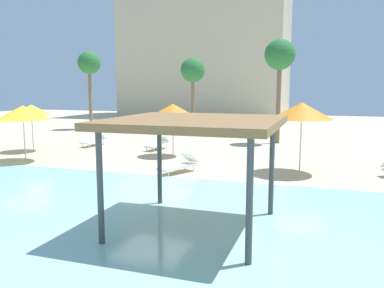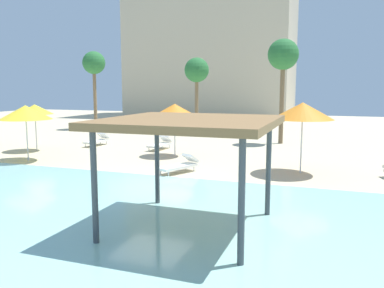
{
  "view_description": "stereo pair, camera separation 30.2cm",
  "coord_description": "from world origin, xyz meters",
  "px_view_note": "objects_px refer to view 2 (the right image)",
  "views": [
    {
      "loc": [
        5.77,
        -12.66,
        3.51
      ],
      "look_at": [
        0.84,
        2.0,
        1.3
      ],
      "focal_mm": 37.08,
      "sensor_mm": 36.0,
      "label": 1
    },
    {
      "loc": [
        6.05,
        -12.56,
        3.51
      ],
      "look_at": [
        0.84,
        2.0,
        1.3
      ],
      "focal_mm": 37.08,
      "sensor_mm": 36.0,
      "label": 2
    }
  ],
  "objects_px": {
    "palm_tree_2": "(197,72)",
    "beach_umbrella_orange_4": "(303,111)",
    "beach_umbrella_yellow_3": "(26,112)",
    "palm_tree_3": "(283,57)",
    "lounge_chair_2": "(98,140)",
    "lounge_chair_3": "(161,144)",
    "beach_umbrella_yellow_0": "(35,109)",
    "shade_pavilion": "(190,126)",
    "beach_umbrella_orange_1": "(175,109)",
    "lounge_chair_1": "(181,165)",
    "palm_tree_1": "(94,65)"
  },
  "relations": [
    {
      "from": "shade_pavilion",
      "to": "beach_umbrella_yellow_3",
      "type": "xyz_separation_m",
      "value": [
        -10.52,
        6.07,
        -0.25
      ]
    },
    {
      "from": "lounge_chair_1",
      "to": "beach_umbrella_orange_4",
      "type": "bearing_deg",
      "value": 133.89
    },
    {
      "from": "beach_umbrella_orange_1",
      "to": "lounge_chair_2",
      "type": "xyz_separation_m",
      "value": [
        -5.83,
        1.84,
        -2.08
      ]
    },
    {
      "from": "shade_pavilion",
      "to": "beach_umbrella_orange_1",
      "type": "xyz_separation_m",
      "value": [
        -4.42,
        9.84,
        -0.18
      ]
    },
    {
      "from": "lounge_chair_3",
      "to": "beach_umbrella_yellow_0",
      "type": "bearing_deg",
      "value": -58.92
    },
    {
      "from": "lounge_chair_3",
      "to": "beach_umbrella_orange_1",
      "type": "bearing_deg",
      "value": 49.54
    },
    {
      "from": "beach_umbrella_orange_1",
      "to": "lounge_chair_1",
      "type": "distance_m",
      "value": 4.65
    },
    {
      "from": "beach_umbrella_yellow_0",
      "to": "palm_tree_1",
      "type": "relative_size",
      "value": 0.4
    },
    {
      "from": "beach_umbrella_orange_4",
      "to": "lounge_chair_2",
      "type": "height_order",
      "value": "beach_umbrella_orange_4"
    },
    {
      "from": "shade_pavilion",
      "to": "palm_tree_1",
      "type": "relative_size",
      "value": 0.62
    },
    {
      "from": "beach_umbrella_orange_4",
      "to": "palm_tree_3",
      "type": "bearing_deg",
      "value": 102.39
    },
    {
      "from": "lounge_chair_1",
      "to": "lounge_chair_2",
      "type": "relative_size",
      "value": 1.02
    },
    {
      "from": "lounge_chair_2",
      "to": "palm_tree_3",
      "type": "relative_size",
      "value": 0.3
    },
    {
      "from": "palm_tree_2",
      "to": "palm_tree_3",
      "type": "bearing_deg",
      "value": -30.08
    },
    {
      "from": "shade_pavilion",
      "to": "palm_tree_1",
      "type": "distance_m",
      "value": 25.85
    },
    {
      "from": "beach_umbrella_yellow_3",
      "to": "lounge_chair_1",
      "type": "height_order",
      "value": "beach_umbrella_yellow_3"
    },
    {
      "from": "beach_umbrella_orange_4",
      "to": "beach_umbrella_yellow_0",
      "type": "bearing_deg",
      "value": 175.53
    },
    {
      "from": "shade_pavilion",
      "to": "lounge_chair_3",
      "type": "bearing_deg",
      "value": 117.36
    },
    {
      "from": "palm_tree_1",
      "to": "palm_tree_2",
      "type": "bearing_deg",
      "value": 1.59
    },
    {
      "from": "lounge_chair_2",
      "to": "palm_tree_1",
      "type": "relative_size",
      "value": 0.3
    },
    {
      "from": "lounge_chair_2",
      "to": "lounge_chair_3",
      "type": "relative_size",
      "value": 0.99
    },
    {
      "from": "beach_umbrella_yellow_0",
      "to": "palm_tree_1",
      "type": "height_order",
      "value": "palm_tree_1"
    },
    {
      "from": "beach_umbrella_orange_1",
      "to": "lounge_chair_3",
      "type": "relative_size",
      "value": 1.38
    },
    {
      "from": "beach_umbrella_orange_4",
      "to": "palm_tree_3",
      "type": "xyz_separation_m",
      "value": [
        -1.91,
        8.69,
        2.79
      ]
    },
    {
      "from": "beach_umbrella_yellow_3",
      "to": "beach_umbrella_orange_4",
      "type": "height_order",
      "value": "beach_umbrella_orange_4"
    },
    {
      "from": "lounge_chair_1",
      "to": "lounge_chair_2",
      "type": "xyz_separation_m",
      "value": [
        -7.61,
        5.59,
        0.0
      ]
    },
    {
      "from": "beach_umbrella_yellow_0",
      "to": "beach_umbrella_yellow_3",
      "type": "xyz_separation_m",
      "value": [
        1.82,
        -2.7,
        0.03
      ]
    },
    {
      "from": "palm_tree_1",
      "to": "palm_tree_2",
      "type": "relative_size",
      "value": 1.12
    },
    {
      "from": "palm_tree_1",
      "to": "shade_pavilion",
      "type": "bearing_deg",
      "value": -51.67
    },
    {
      "from": "beach_umbrella_yellow_0",
      "to": "beach_umbrella_yellow_3",
      "type": "bearing_deg",
      "value": -55.95
    },
    {
      "from": "beach_umbrella_yellow_0",
      "to": "lounge_chair_1",
      "type": "xyz_separation_m",
      "value": [
        9.7,
        -2.68,
        -1.98
      ]
    },
    {
      "from": "shade_pavilion",
      "to": "palm_tree_2",
      "type": "bearing_deg",
      "value": 108.62
    },
    {
      "from": "beach_umbrella_yellow_3",
      "to": "palm_tree_3",
      "type": "distance_m",
      "value": 15.12
    },
    {
      "from": "palm_tree_2",
      "to": "beach_umbrella_orange_4",
      "type": "bearing_deg",
      "value": -54.97
    },
    {
      "from": "beach_umbrella_orange_1",
      "to": "palm_tree_3",
      "type": "distance_m",
      "value": 8.48
    },
    {
      "from": "lounge_chair_3",
      "to": "beach_umbrella_yellow_3",
      "type": "bearing_deg",
      "value": -32.19
    },
    {
      "from": "beach_umbrella_yellow_0",
      "to": "beach_umbrella_yellow_3",
      "type": "relative_size",
      "value": 0.97
    },
    {
      "from": "lounge_chair_3",
      "to": "palm_tree_2",
      "type": "relative_size",
      "value": 0.34
    },
    {
      "from": "beach_umbrella_yellow_3",
      "to": "beach_umbrella_orange_4",
      "type": "xyz_separation_m",
      "value": [
        12.59,
        1.57,
        0.23
      ]
    },
    {
      "from": "beach_umbrella_yellow_3",
      "to": "palm_tree_3",
      "type": "height_order",
      "value": "palm_tree_3"
    },
    {
      "from": "lounge_chair_3",
      "to": "lounge_chair_1",
      "type": "bearing_deg",
      "value": 38.74
    },
    {
      "from": "lounge_chair_1",
      "to": "palm_tree_3",
      "type": "bearing_deg",
      "value": -169.68
    },
    {
      "from": "beach_umbrella_yellow_3",
      "to": "palm_tree_1",
      "type": "relative_size",
      "value": 0.41
    },
    {
      "from": "lounge_chair_1",
      "to": "palm_tree_1",
      "type": "bearing_deg",
      "value": -110.99
    },
    {
      "from": "beach_umbrella_yellow_3",
      "to": "lounge_chair_2",
      "type": "height_order",
      "value": "beach_umbrella_yellow_3"
    },
    {
      "from": "palm_tree_2",
      "to": "palm_tree_3",
      "type": "xyz_separation_m",
      "value": [
        7.04,
        -4.08,
        0.64
      ]
    },
    {
      "from": "shade_pavilion",
      "to": "palm_tree_2",
      "type": "height_order",
      "value": "palm_tree_2"
    },
    {
      "from": "palm_tree_2",
      "to": "shade_pavilion",
      "type": "bearing_deg",
      "value": -71.38
    },
    {
      "from": "lounge_chair_2",
      "to": "lounge_chair_3",
      "type": "distance_m",
      "value": 4.26
    },
    {
      "from": "beach_umbrella_orange_4",
      "to": "lounge_chair_3",
      "type": "relative_size",
      "value": 1.49
    }
  ]
}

